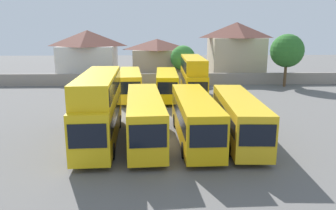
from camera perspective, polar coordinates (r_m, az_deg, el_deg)
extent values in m
plane|color=#605E5B|center=(42.00, -0.76, 1.79)|extent=(140.00, 140.00, 0.00)
cube|color=gray|center=(49.60, -0.98, 4.57)|extent=(56.00, 0.50, 1.80)
cube|color=yellow|center=(24.36, -11.96, -2.04)|extent=(3.01, 11.41, 3.18)
cube|color=black|center=(18.87, -14.07, -5.37)|extent=(2.18, 0.18, 1.43)
cube|color=black|center=(24.27, -12.00, -1.17)|extent=(3.01, 10.51, 1.00)
cube|color=yellow|center=(24.15, -12.14, 3.56)|extent=(2.93, 10.85, 1.55)
cube|color=black|center=(24.15, -12.14, 3.56)|extent=(3.00, 10.29, 1.09)
cylinder|color=black|center=(21.34, -9.85, -8.06)|extent=(0.35, 1.11, 1.10)
cylinder|color=black|center=(21.67, -15.92, -8.06)|extent=(0.35, 1.11, 1.10)
cylinder|color=black|center=(27.99, -8.66, -2.92)|extent=(0.35, 1.11, 1.10)
cylinder|color=black|center=(28.24, -13.28, -2.98)|extent=(0.35, 1.11, 1.10)
cube|color=yellow|center=(24.15, -4.16, -2.05)|extent=(3.24, 11.63, 3.08)
cube|color=black|center=(18.52, -3.55, -5.54)|extent=(2.16, 0.23, 1.39)
cube|color=black|center=(24.05, -4.17, -1.19)|extent=(3.22, 10.71, 0.97)
cylinder|color=black|center=(21.24, -0.68, -7.97)|extent=(0.37, 1.12, 1.10)
cylinder|color=black|center=(21.17, -6.84, -8.14)|extent=(0.37, 1.12, 1.10)
cylinder|color=black|center=(27.99, -2.06, -2.78)|extent=(0.37, 1.12, 1.10)
cylinder|color=black|center=(27.93, -6.69, -2.89)|extent=(0.37, 1.12, 1.10)
cube|color=gold|center=(24.32, 4.67, -2.01)|extent=(2.74, 11.58, 3.03)
cube|color=black|center=(18.75, 7.16, -5.49)|extent=(2.19, 0.13, 1.36)
cube|color=black|center=(24.23, 4.69, -1.18)|extent=(2.76, 10.66, 0.95)
cylinder|color=black|center=(21.58, 8.98, -7.80)|extent=(0.32, 1.11, 1.10)
cylinder|color=black|center=(21.21, 2.87, -8.01)|extent=(0.32, 1.11, 1.10)
cylinder|color=black|center=(28.25, 5.92, -2.69)|extent=(0.32, 1.11, 1.10)
cylinder|color=black|center=(27.97, 1.28, -2.78)|extent=(0.32, 1.11, 1.10)
cube|color=gold|center=(24.96, 12.29, -1.96)|extent=(3.02, 11.41, 2.96)
cube|color=black|center=(19.57, 15.54, -5.22)|extent=(2.13, 0.19, 1.33)
cube|color=black|center=(24.87, 12.33, -1.17)|extent=(3.01, 10.51, 0.93)
cylinder|color=black|center=(22.36, 16.69, -7.45)|extent=(0.36, 1.11, 1.10)
cylinder|color=black|center=(21.86, 11.02, -7.60)|extent=(0.36, 1.11, 1.10)
cylinder|color=black|center=(28.83, 13.01, -2.64)|extent=(0.36, 1.11, 1.10)
cylinder|color=black|center=(28.44, 8.61, -2.66)|extent=(0.36, 1.11, 1.10)
cube|color=yellow|center=(39.97, -6.68, 3.82)|extent=(3.33, 10.82, 2.97)
cube|color=black|center=(34.63, -6.63, 3.01)|extent=(2.15, 0.26, 1.34)
cube|color=black|center=(39.91, -6.70, 4.32)|extent=(3.30, 9.98, 0.94)
cylinder|color=black|center=(36.97, -4.85, 1.08)|extent=(0.39, 1.12, 1.10)
cylinder|color=black|center=(36.96, -8.34, 0.98)|extent=(0.39, 1.12, 1.10)
cylinder|color=black|center=(43.46, -5.18, 2.86)|extent=(0.39, 1.12, 1.10)
cylinder|color=black|center=(43.45, -8.16, 2.78)|extent=(0.39, 1.12, 1.10)
cube|color=yellow|center=(39.70, -0.24, 3.80)|extent=(2.59, 10.48, 2.91)
cube|color=black|center=(34.48, -0.08, 2.98)|extent=(2.15, 0.11, 1.31)
cube|color=black|center=(39.65, -0.24, 4.30)|extent=(2.62, 9.64, 0.92)
cylinder|color=black|center=(36.79, 1.61, 1.06)|extent=(0.32, 1.10, 1.10)
cylinder|color=black|center=(36.75, -1.89, 1.04)|extent=(0.32, 1.10, 1.10)
cylinder|color=black|center=(43.14, 1.17, 2.83)|extent=(0.32, 1.10, 1.10)
cylinder|color=black|center=(43.10, -1.81, 2.82)|extent=(0.32, 1.10, 1.10)
cube|color=#EDB40F|center=(40.15, 4.42, 3.89)|extent=(2.66, 11.48, 2.95)
cube|color=black|center=(34.46, 5.30, 2.97)|extent=(2.13, 0.13, 1.33)
cube|color=black|center=(40.09, 4.43, 4.40)|extent=(2.68, 10.56, 0.93)
cube|color=#EDB40F|center=(40.13, 4.44, 7.24)|extent=(2.60, 10.90, 1.69)
cube|color=black|center=(40.13, 4.44, 7.24)|extent=(2.68, 10.34, 1.18)
cylinder|color=black|center=(37.04, 6.60, 1.06)|extent=(0.32, 1.11, 1.10)
cylinder|color=black|center=(36.82, 3.16, 1.05)|extent=(0.32, 1.11, 1.10)
cylinder|color=black|center=(43.95, 5.41, 2.97)|extent=(0.32, 1.11, 1.10)
cylinder|color=black|center=(43.76, 2.51, 2.97)|extent=(0.32, 1.11, 1.10)
cube|color=silver|center=(58.17, -13.86, 7.33)|extent=(9.32, 7.74, 5.59)
pyramid|color=brown|center=(57.94, -14.08, 11.40)|extent=(9.79, 8.13, 2.67)
cube|color=tan|center=(56.09, -1.92, 7.20)|extent=(8.02, 6.05, 5.02)
pyramid|color=brown|center=(55.85, -1.95, 10.69)|extent=(8.43, 6.35, 1.81)
cube|color=#C6B293|center=(58.08, 11.81, 8.10)|extent=(8.82, 7.44, 6.97)
pyramid|color=brown|center=(57.89, 12.03, 12.83)|extent=(9.27, 7.82, 2.62)
cylinder|color=brown|center=(52.19, 2.62, 5.40)|extent=(0.38, 0.38, 2.55)
sphere|color=#387F33|center=(51.91, 2.65, 8.31)|extent=(3.96, 3.96, 3.96)
cylinder|color=brown|center=(51.22, 19.98, 5.09)|extent=(0.41, 0.41, 3.61)
sphere|color=#2D6B28|center=(50.90, 20.29, 8.98)|extent=(4.84, 4.84, 4.84)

